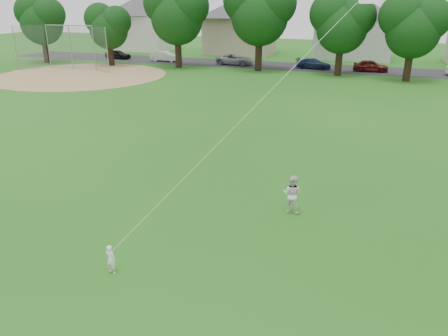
% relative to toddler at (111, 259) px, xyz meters
% --- Properties ---
extents(ground, '(160.00, 160.00, 0.00)m').
position_rel_toddler_xyz_m(ground, '(2.70, 1.68, -0.47)').
color(ground, '#1F5B15').
rests_on(ground, ground).
extents(street, '(90.00, 7.00, 0.01)m').
position_rel_toddler_xyz_m(street, '(2.70, 43.68, -0.46)').
color(street, '#2D2D30').
rests_on(street, ground).
extents(dirt_infield, '(18.00, 18.00, 0.02)m').
position_rel_toddler_xyz_m(dirt_infield, '(-23.30, 29.68, -0.46)').
color(dirt_infield, '#9E7F51').
rests_on(dirt_infield, ground).
extents(toddler, '(0.37, 0.28, 0.94)m').
position_rel_toddler_xyz_m(toddler, '(0.00, 0.00, 0.00)').
color(toddler, white).
rests_on(toddler, ground).
extents(older_boy, '(0.80, 0.66, 1.49)m').
position_rel_toddler_xyz_m(older_boy, '(4.22, 5.75, 0.28)').
color(older_boy, white).
rests_on(older_boy, ground).
extents(kite, '(3.54, 3.85, 11.66)m').
position_rel_toddler_xyz_m(kite, '(3.04, 3.45, 3.78)').
color(kite, white).
rests_on(kite, ground).
extents(baseball_backstop, '(10.99, 3.04, 4.83)m').
position_rel_toddler_xyz_m(baseball_backstop, '(-26.77, 32.46, 1.95)').
color(baseball_backstop, gray).
rests_on(baseball_backstop, ground).
extents(tree_row, '(81.65, 9.92, 10.99)m').
position_rel_toddler_xyz_m(tree_row, '(8.39, 37.84, 5.87)').
color(tree_row, black).
rests_on(tree_row, ground).
extents(parked_cars, '(61.85, 2.26, 1.29)m').
position_rel_toddler_xyz_m(parked_cars, '(3.69, 42.68, 0.16)').
color(parked_cars, black).
rests_on(parked_cars, ground).
extents(house_row, '(76.97, 14.16, 10.62)m').
position_rel_toddler_xyz_m(house_row, '(4.60, 53.68, 4.79)').
color(house_row, white).
rests_on(house_row, ground).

